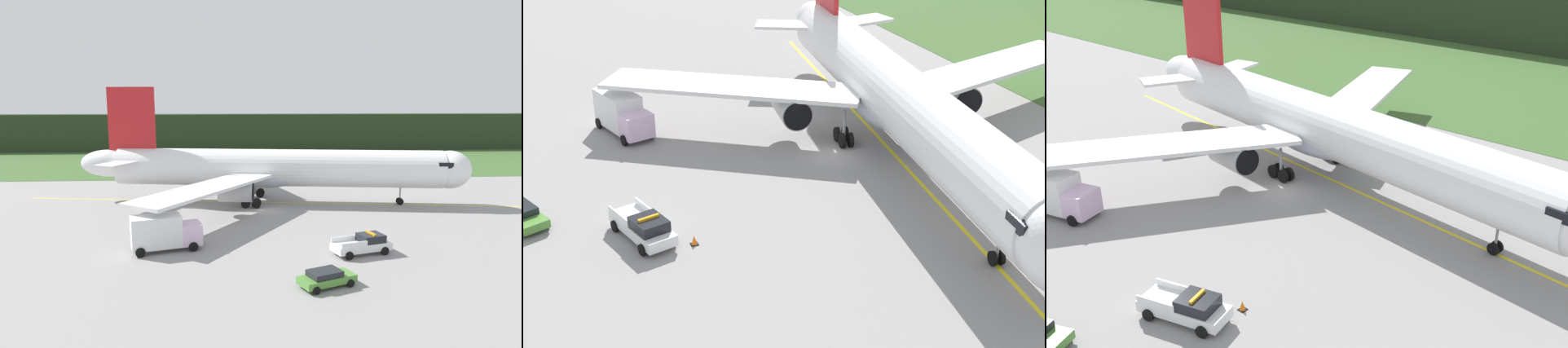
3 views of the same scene
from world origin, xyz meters
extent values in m
plane|color=gray|center=(0.00, 0.00, 0.00)|extent=(320.00, 320.00, 0.00)
cube|color=#3C5E2C|center=(0.00, 44.44, 0.02)|extent=(320.00, 43.18, 0.04)
cube|color=#27361F|center=(0.00, 67.98, 4.92)|extent=(288.00, 5.84, 9.84)
cube|color=yellow|center=(2.05, 4.64, 0.00)|extent=(69.33, 9.66, 0.01)
cylinder|color=white|center=(2.05, 4.64, 4.83)|extent=(43.98, 10.82, 5.01)
ellipsoid|color=white|center=(24.70, 1.58, 4.83)|extent=(6.14, 5.71, 5.01)
ellipsoid|color=white|center=(-21.09, 7.77, 5.21)|extent=(8.45, 4.80, 3.76)
ellipsoid|color=#AEB3C1|center=(-0.11, 4.94, 3.45)|extent=(11.49, 6.68, 2.76)
cube|color=black|center=(23.51, 1.74, 5.71)|extent=(2.42, 4.96, 0.70)
cube|color=white|center=(-3.64, 17.21, 4.21)|extent=(11.30, 21.87, 0.35)
cylinder|color=#A3A3A3|center=(-1.61, 12.48, 2.94)|extent=(4.43, 3.02, 2.49)
cylinder|color=black|center=(0.49, 12.20, 2.94)|extent=(0.43, 2.28, 2.29)
cube|color=white|center=(-6.77, -5.97, 4.21)|extent=(15.89, 20.58, 0.35)
cylinder|color=#A3A3A3|center=(-3.56, -1.94, 2.94)|extent=(4.43, 3.02, 2.49)
cylinder|color=black|center=(-1.46, -2.23, 2.94)|extent=(0.43, 2.28, 2.29)
cube|color=red|center=(-17.67, 7.31, 10.75)|extent=(6.50, 1.31, 9.82)
cube|color=white|center=(-17.69, 10.91, 5.71)|extent=(4.15, 7.15, 0.28)
cube|color=white|center=(-18.64, 3.84, 5.71)|extent=(5.62, 7.36, 0.28)
cylinder|color=gray|center=(18.51, 2.42, 1.61)|extent=(0.20, 0.20, 2.33)
cylinder|color=black|center=(18.55, 2.68, 0.45)|extent=(0.92, 0.34, 0.90)
cylinder|color=black|center=(18.48, 2.16, 0.45)|extent=(0.92, 0.34, 0.90)
cylinder|color=gray|center=(-0.66, 8.30, 1.76)|extent=(0.28, 0.28, 2.33)
cylinder|color=black|center=(-0.02, 7.86, 0.60)|extent=(1.23, 0.46, 1.20)
cylinder|color=black|center=(0.08, 8.55, 0.60)|extent=(1.23, 0.46, 1.20)
cylinder|color=black|center=(-1.41, 8.05, 0.60)|extent=(1.23, 0.46, 1.20)
cylinder|color=black|center=(-1.31, 8.74, 0.60)|extent=(1.23, 0.46, 1.20)
cylinder|color=gray|center=(-1.54, 1.84, 1.76)|extent=(0.28, 0.28, 2.33)
cylinder|color=black|center=(-0.80, 2.09, 0.60)|extent=(1.23, 0.46, 1.20)
cylinder|color=black|center=(-0.89, 1.40, 0.60)|extent=(1.23, 0.46, 1.20)
cylinder|color=black|center=(-2.19, 2.28, 0.60)|extent=(1.23, 0.46, 1.20)
cylinder|color=black|center=(-2.28, 1.59, 0.60)|extent=(1.23, 0.46, 1.20)
cube|color=white|center=(7.88, -16.53, 0.73)|extent=(5.82, 3.48, 0.70)
cube|color=black|center=(8.83, -16.24, 1.43)|extent=(2.63, 2.39, 0.70)
cube|color=white|center=(6.35, -15.99, 1.31)|extent=(2.55, 0.85, 0.45)
cube|color=white|center=(6.90, -17.81, 1.31)|extent=(2.55, 0.85, 0.45)
cube|color=orange|center=(8.83, -16.24, 1.86)|extent=(0.59, 1.40, 0.16)
cylinder|color=black|center=(9.38, -15.01, 0.38)|extent=(0.80, 0.45, 0.76)
cylinder|color=black|center=(9.96, -16.97, 0.38)|extent=(0.80, 0.45, 0.76)
cylinder|color=black|center=(5.81, -16.08, 0.38)|extent=(0.80, 0.45, 0.76)
cylinder|color=black|center=(6.39, -18.04, 0.38)|extent=(0.80, 0.45, 0.76)
cube|color=silver|center=(-7.95, -13.79, 1.45)|extent=(2.50, 2.84, 2.00)
cube|color=silver|center=(-11.04, -14.69, 1.92)|extent=(5.04, 3.58, 2.94)
cylinder|color=#99999E|center=(-10.17, -14.44, 0.36)|extent=(0.77, 0.31, 1.04)
cylinder|color=#99999E|center=(-11.91, -14.95, 0.36)|extent=(0.77, 0.31, 1.04)
cylinder|color=black|center=(-8.29, -12.63, 0.45)|extent=(0.94, 0.50, 0.90)
cylinder|color=black|center=(-7.61, -14.94, 0.45)|extent=(0.94, 0.50, 0.90)
cylinder|color=black|center=(-12.91, -13.99, 0.45)|extent=(0.94, 0.50, 0.90)
cylinder|color=black|center=(-12.23, -16.29, 0.45)|extent=(0.94, 0.50, 0.90)
cube|color=#4D8834|center=(3.24, -23.54, 0.57)|extent=(4.75, 3.39, 0.55)
cube|color=black|center=(3.04, -23.62, 1.08)|extent=(2.89, 2.44, 0.45)
cylinder|color=black|center=(4.29, -22.08, 0.30)|extent=(0.62, 0.40, 0.60)
cylinder|color=black|center=(5.01, -23.82, 0.30)|extent=(0.62, 0.40, 0.60)
cylinder|color=black|center=(1.46, -23.26, 0.30)|extent=(0.62, 0.40, 0.60)
cylinder|color=black|center=(2.19, -25.00, 0.30)|extent=(0.62, 0.40, 0.60)
cube|color=black|center=(9.84, -13.71, 0.01)|extent=(0.49, 0.49, 0.03)
cone|color=orange|center=(9.84, -13.71, 0.33)|extent=(0.38, 0.38, 0.59)
camera|label=1|loc=(-3.76, -55.83, 14.20)|focal=31.20mm
camera|label=2|loc=(49.54, -22.99, 23.76)|focal=51.67mm
camera|label=3|loc=(32.49, -33.90, 22.39)|focal=41.63mm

